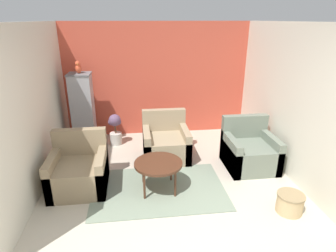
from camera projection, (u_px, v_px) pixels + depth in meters
name	position (u px, v px, depth m)	size (l,w,h in m)	color
wall_back_accent	(157.00, 80.00, 6.29)	(4.16, 0.06, 2.49)	#C64C38
wall_left	(34.00, 109.00, 4.27)	(0.06, 3.79, 2.49)	beige
wall_right	(288.00, 100.00, 4.74)	(0.06, 3.79, 2.49)	beige
area_rug	(159.00, 189.00, 4.45)	(2.07, 1.38, 0.01)	gray
coffee_table	(158.00, 165.00, 4.30)	(0.74, 0.74, 0.48)	#472819
armchair_left	(79.00, 171.00, 4.41)	(0.85, 0.85, 0.88)	#8E7A5B
armchair_right	(249.00, 152.00, 5.06)	(0.85, 0.85, 0.88)	slate
armchair_middle	(166.00, 144.00, 5.39)	(0.85, 0.85, 0.88)	#9E896B
birdcage	(83.00, 111.00, 5.78)	(0.52, 0.52, 1.53)	slate
parrot	(78.00, 68.00, 5.46)	(0.11, 0.20, 0.25)	#D14C2D
potted_plant	(115.00, 128.00, 5.94)	(0.28, 0.25, 0.67)	beige
wicker_basket	(290.00, 202.00, 3.89)	(0.37, 0.37, 0.28)	tan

